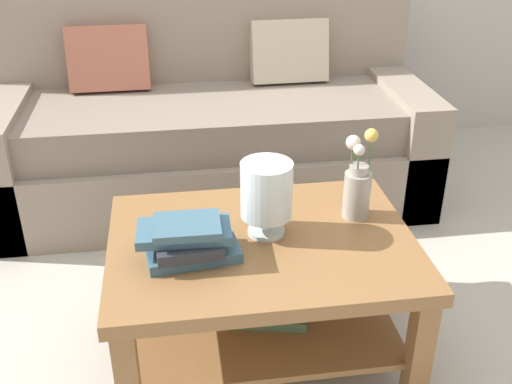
{
  "coord_description": "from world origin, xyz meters",
  "views": [
    {
      "loc": [
        -0.27,
        -2.03,
        1.57
      ],
      "look_at": [
        0.0,
        -0.17,
        0.57
      ],
      "focal_mm": 42.84,
      "sensor_mm": 36.0,
      "label": 1
    }
  ],
  "objects_px": {
    "couch": "(210,129)",
    "flower_pitcher": "(357,185)",
    "book_stack_main": "(188,240)",
    "glass_hurricane_vase": "(267,192)",
    "coffee_table": "(263,272)"
  },
  "relations": [
    {
      "from": "book_stack_main",
      "to": "flower_pitcher",
      "type": "xyz_separation_m",
      "value": [
        0.6,
        0.18,
        0.06
      ]
    },
    {
      "from": "glass_hurricane_vase",
      "to": "flower_pitcher",
      "type": "height_order",
      "value": "flower_pitcher"
    },
    {
      "from": "couch",
      "to": "flower_pitcher",
      "type": "xyz_separation_m",
      "value": [
        0.43,
        -1.15,
        0.23
      ]
    },
    {
      "from": "couch",
      "to": "flower_pitcher",
      "type": "relative_size",
      "value": 6.57
    },
    {
      "from": "book_stack_main",
      "to": "flower_pitcher",
      "type": "height_order",
      "value": "flower_pitcher"
    },
    {
      "from": "couch",
      "to": "book_stack_main",
      "type": "relative_size",
      "value": 6.62
    },
    {
      "from": "glass_hurricane_vase",
      "to": "flower_pitcher",
      "type": "distance_m",
      "value": 0.34
    },
    {
      "from": "couch",
      "to": "book_stack_main",
      "type": "height_order",
      "value": "couch"
    },
    {
      "from": "flower_pitcher",
      "to": "coffee_table",
      "type": "bearing_deg",
      "value": -163.34
    },
    {
      "from": "couch",
      "to": "book_stack_main",
      "type": "xyz_separation_m",
      "value": [
        -0.17,
        -1.33,
        0.17
      ]
    },
    {
      "from": "coffee_table",
      "to": "glass_hurricane_vase",
      "type": "distance_m",
      "value": 0.3
    },
    {
      "from": "glass_hurricane_vase",
      "to": "coffee_table",
      "type": "bearing_deg",
      "value": -114.31
    },
    {
      "from": "coffee_table",
      "to": "flower_pitcher",
      "type": "xyz_separation_m",
      "value": [
        0.35,
        0.1,
        0.26
      ]
    },
    {
      "from": "flower_pitcher",
      "to": "couch",
      "type": "bearing_deg",
      "value": 110.49
    },
    {
      "from": "glass_hurricane_vase",
      "to": "couch",
      "type": "bearing_deg",
      "value": 94.57
    }
  ]
}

